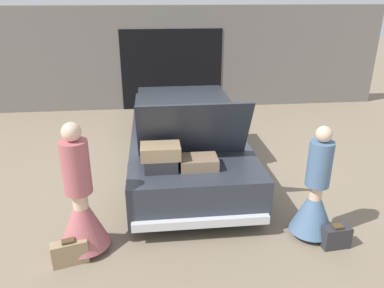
# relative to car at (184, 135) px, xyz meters

# --- Properties ---
(ground_plane) EXTENTS (40.00, 40.00, 0.00)m
(ground_plane) POSITION_rel_car_xyz_m (0.00, -0.01, -0.59)
(ground_plane) COLOR #7F705B
(garage_wall_back) EXTENTS (12.00, 0.14, 2.80)m
(garage_wall_back) POSITION_rel_car_xyz_m (0.00, 3.85, 0.80)
(garage_wall_back) COLOR slate
(garage_wall_back) RESTS_ON ground_plane
(car) EXTENTS (1.98, 4.98, 1.72)m
(car) POSITION_rel_car_xyz_m (0.00, 0.00, 0.00)
(car) COLOR #2D333D
(car) RESTS_ON ground_plane
(person_left) EXTENTS (0.64, 0.64, 1.75)m
(person_left) POSITION_rel_car_xyz_m (-1.52, -2.51, 0.04)
(person_left) COLOR beige
(person_left) RESTS_ON ground_plane
(person_right) EXTENTS (0.59, 0.59, 1.59)m
(person_right) POSITION_rel_car_xyz_m (1.53, -2.52, -0.02)
(person_right) COLOR beige
(person_right) RESTS_ON ground_plane
(suitcase_beside_left_person) EXTENTS (0.46, 0.26, 0.34)m
(suitcase_beside_left_person) POSITION_rel_car_xyz_m (-1.66, -2.77, -0.43)
(suitcase_beside_left_person) COLOR #9E8460
(suitcase_beside_left_person) RESTS_ON ground_plane
(suitcase_beside_right_person) EXTENTS (0.38, 0.20, 0.33)m
(suitcase_beside_right_person) POSITION_rel_car_xyz_m (1.74, -2.82, -0.43)
(suitcase_beside_right_person) COLOR #2D2D33
(suitcase_beside_right_person) RESTS_ON ground_plane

